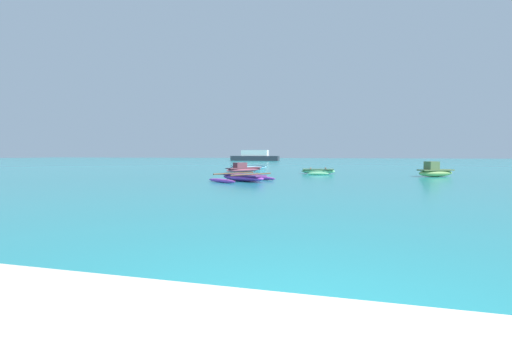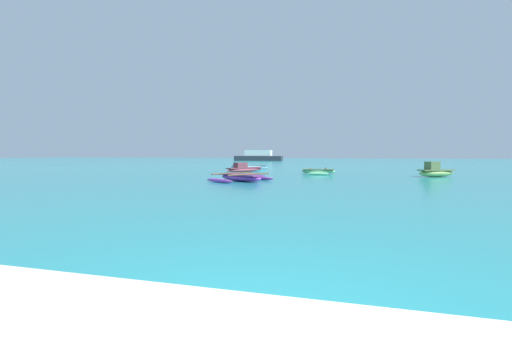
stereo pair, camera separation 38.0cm
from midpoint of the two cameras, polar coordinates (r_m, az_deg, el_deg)
moored_boat_0 at (r=27.76m, az=-2.47°, el=0.32°), size 2.35×3.89×0.77m
moored_boat_1 at (r=24.66m, az=27.26°, el=-0.13°), size 2.52×1.83×0.98m
moored_boat_2 at (r=25.56m, az=9.90°, el=-0.09°), size 2.50×3.23×0.42m
moored_boat_3 at (r=18.41m, az=-2.85°, el=-1.15°), size 3.47×3.73×0.43m
moored_boat_4 at (r=31.10m, az=-1.62°, el=0.56°), size 3.20×2.31×0.47m
distant_ferry at (r=74.16m, az=-0.33°, el=2.36°), size 10.43×2.29×2.29m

